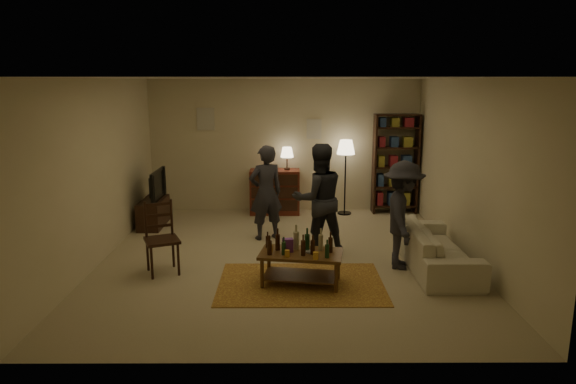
{
  "coord_description": "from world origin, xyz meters",
  "views": [
    {
      "loc": [
        0.03,
        -7.48,
        2.67
      ],
      "look_at": [
        0.06,
        0.1,
        1.02
      ],
      "focal_mm": 32.0,
      "sensor_mm": 36.0,
      "label": 1
    }
  ],
  "objects_px": {
    "sofa": "(436,247)",
    "person_by_sofa": "(403,215)",
    "tv_stand": "(153,206)",
    "dining_chair": "(161,235)",
    "dresser": "(275,191)",
    "floor_lamp": "(346,152)",
    "person_left": "(266,193)",
    "coffee_table": "(300,256)",
    "bookshelf": "(395,163)",
    "person_right": "(319,199)"
  },
  "relations": [
    {
      "from": "dresser",
      "to": "person_by_sofa",
      "type": "distance_m",
      "value": 3.65
    },
    {
      "from": "person_left",
      "to": "person_by_sofa",
      "type": "bearing_deg",
      "value": 123.06
    },
    {
      "from": "person_left",
      "to": "person_right",
      "type": "bearing_deg",
      "value": 117.79
    },
    {
      "from": "dining_chair",
      "to": "floor_lamp",
      "type": "relative_size",
      "value": 0.69
    },
    {
      "from": "tv_stand",
      "to": "person_right",
      "type": "xyz_separation_m",
      "value": [
        2.98,
        -1.52,
        0.48
      ]
    },
    {
      "from": "dining_chair",
      "to": "person_right",
      "type": "distance_m",
      "value": 2.44
    },
    {
      "from": "coffee_table",
      "to": "bookshelf",
      "type": "xyz_separation_m",
      "value": [
        2.03,
        3.8,
        0.64
      ]
    },
    {
      "from": "bookshelf",
      "to": "floor_lamp",
      "type": "distance_m",
      "value": 1.06
    },
    {
      "from": "person_by_sofa",
      "to": "tv_stand",
      "type": "bearing_deg",
      "value": 71.36
    },
    {
      "from": "dresser",
      "to": "sofa",
      "type": "distance_m",
      "value": 3.93
    },
    {
      "from": "tv_stand",
      "to": "dining_chair",
      "type": "bearing_deg",
      "value": -73.26
    },
    {
      "from": "coffee_table",
      "to": "dining_chair",
      "type": "relative_size",
      "value": 1.12
    },
    {
      "from": "tv_stand",
      "to": "dresser",
      "type": "relative_size",
      "value": 0.78
    },
    {
      "from": "person_left",
      "to": "person_by_sofa",
      "type": "xyz_separation_m",
      "value": [
        2.01,
        -1.39,
        -0.03
      ]
    },
    {
      "from": "person_right",
      "to": "dresser",
      "type": "bearing_deg",
      "value": -89.37
    },
    {
      "from": "dresser",
      "to": "bookshelf",
      "type": "bearing_deg",
      "value": 1.57
    },
    {
      "from": "bookshelf",
      "to": "coffee_table",
      "type": "bearing_deg",
      "value": -118.09
    },
    {
      "from": "dining_chair",
      "to": "person_by_sofa",
      "type": "height_order",
      "value": "person_by_sofa"
    },
    {
      "from": "dining_chair",
      "to": "bookshelf",
      "type": "distance_m",
      "value": 5.22
    },
    {
      "from": "floor_lamp",
      "to": "person_left",
      "type": "xyz_separation_m",
      "value": [
        -1.53,
        -1.66,
        -0.46
      ]
    },
    {
      "from": "sofa",
      "to": "person_left",
      "type": "relative_size",
      "value": 1.29
    },
    {
      "from": "dining_chair",
      "to": "person_left",
      "type": "distance_m",
      "value": 2.12
    },
    {
      "from": "coffee_table",
      "to": "bookshelf",
      "type": "relative_size",
      "value": 0.58
    },
    {
      "from": "dining_chair",
      "to": "person_by_sofa",
      "type": "distance_m",
      "value": 3.45
    },
    {
      "from": "floor_lamp",
      "to": "sofa",
      "type": "xyz_separation_m",
      "value": [
        0.98,
        -3.05,
        -0.97
      ]
    },
    {
      "from": "dresser",
      "to": "sofa",
      "type": "height_order",
      "value": "dresser"
    },
    {
      "from": "bookshelf",
      "to": "dresser",
      "type": "bearing_deg",
      "value": -178.43
    },
    {
      "from": "dining_chair",
      "to": "floor_lamp",
      "type": "xyz_separation_m",
      "value": [
        2.96,
        3.21,
        0.72
      ]
    },
    {
      "from": "tv_stand",
      "to": "sofa",
      "type": "height_order",
      "value": "tv_stand"
    },
    {
      "from": "coffee_table",
      "to": "sofa",
      "type": "relative_size",
      "value": 0.56
    },
    {
      "from": "coffee_table",
      "to": "floor_lamp",
      "type": "xyz_separation_m",
      "value": [
        1.01,
        3.67,
        0.87
      ]
    },
    {
      "from": "dining_chair",
      "to": "person_right",
      "type": "xyz_separation_m",
      "value": [
        2.27,
        0.84,
        0.32
      ]
    },
    {
      "from": "coffee_table",
      "to": "dresser",
      "type": "distance_m",
      "value": 3.76
    },
    {
      "from": "dining_chair",
      "to": "coffee_table",
      "type": "bearing_deg",
      "value": -36.73
    },
    {
      "from": "coffee_table",
      "to": "tv_stand",
      "type": "distance_m",
      "value": 3.88
    },
    {
      "from": "dining_chair",
      "to": "floor_lamp",
      "type": "bearing_deg",
      "value": 24.04
    },
    {
      "from": "bookshelf",
      "to": "sofa",
      "type": "height_order",
      "value": "bookshelf"
    },
    {
      "from": "person_right",
      "to": "person_by_sofa",
      "type": "relative_size",
      "value": 1.11
    },
    {
      "from": "coffee_table",
      "to": "tv_stand",
      "type": "relative_size",
      "value": 1.1
    },
    {
      "from": "floor_lamp",
      "to": "sofa",
      "type": "bearing_deg",
      "value": -72.2
    },
    {
      "from": "dining_chair",
      "to": "dresser",
      "type": "bearing_deg",
      "value": 41.45
    },
    {
      "from": "tv_stand",
      "to": "person_left",
      "type": "height_order",
      "value": "person_left"
    },
    {
      "from": "tv_stand",
      "to": "sofa",
      "type": "relative_size",
      "value": 0.51
    },
    {
      "from": "dresser",
      "to": "sofa",
      "type": "xyz_separation_m",
      "value": [
        2.39,
        -3.11,
        -0.17
      ]
    },
    {
      "from": "dresser",
      "to": "person_right",
      "type": "bearing_deg",
      "value": -73.35
    },
    {
      "from": "person_left",
      "to": "person_by_sofa",
      "type": "relative_size",
      "value": 1.03
    },
    {
      "from": "bookshelf",
      "to": "floor_lamp",
      "type": "bearing_deg",
      "value": -172.77
    },
    {
      "from": "coffee_table",
      "to": "person_right",
      "type": "distance_m",
      "value": 1.43
    },
    {
      "from": "dining_chair",
      "to": "sofa",
      "type": "distance_m",
      "value": 3.95
    },
    {
      "from": "sofa",
      "to": "person_by_sofa",
      "type": "bearing_deg",
      "value": 89.38
    }
  ]
}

